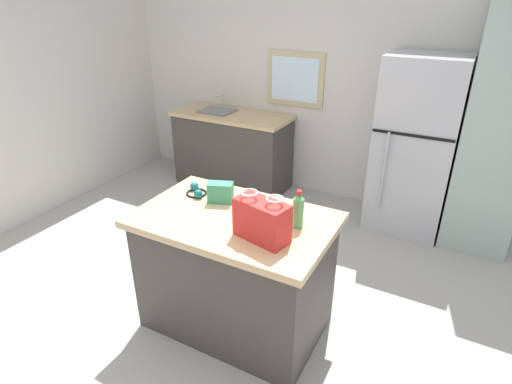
# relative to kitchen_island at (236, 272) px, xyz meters

# --- Properties ---
(ground) EXTENTS (6.47, 6.47, 0.00)m
(ground) POSITION_rel_kitchen_island_xyz_m (-0.08, -0.15, -0.45)
(ground) COLOR #ADA89E
(back_wall) EXTENTS (5.39, 0.13, 2.64)m
(back_wall) POSITION_rel_kitchen_island_xyz_m (-0.09, 2.44, 0.87)
(back_wall) COLOR silver
(back_wall) RESTS_ON ground
(kitchen_island) EXTENTS (1.28, 0.82, 0.88)m
(kitchen_island) POSITION_rel_kitchen_island_xyz_m (0.00, 0.00, 0.00)
(kitchen_island) COLOR #423D38
(kitchen_island) RESTS_ON ground
(refrigerator) EXTENTS (0.71, 0.67, 1.71)m
(refrigerator) POSITION_rel_kitchen_island_xyz_m (0.79, 2.05, 0.41)
(refrigerator) COLOR #B7B7BC
(refrigerator) RESTS_ON ground
(tall_cabinet) EXTENTS (0.57, 0.59, 2.21)m
(tall_cabinet) POSITION_rel_kitchen_island_xyz_m (1.45, 2.05, 0.66)
(tall_cabinet) COLOR #9EB2A8
(tall_cabinet) RESTS_ON ground
(sink_counter) EXTENTS (1.41, 0.61, 1.09)m
(sink_counter) POSITION_rel_kitchen_island_xyz_m (-1.28, 2.07, 0.02)
(sink_counter) COLOR #423D38
(sink_counter) RESTS_ON ground
(shopping_bag) EXTENTS (0.35, 0.22, 0.29)m
(shopping_bag) POSITION_rel_kitchen_island_xyz_m (0.28, -0.15, 0.56)
(shopping_bag) COLOR red
(shopping_bag) RESTS_ON kitchen_island
(small_box) EXTENTS (0.19, 0.15, 0.14)m
(small_box) POSITION_rel_kitchen_island_xyz_m (-0.19, 0.14, 0.51)
(small_box) COLOR #388E66
(small_box) RESTS_ON kitchen_island
(bottle) EXTENTS (0.07, 0.07, 0.25)m
(bottle) POSITION_rel_kitchen_island_xyz_m (0.41, 0.08, 0.55)
(bottle) COLOR #4C9956
(bottle) RESTS_ON kitchen_island
(ear_defenders) EXTENTS (0.21, 0.21, 0.06)m
(ear_defenders) POSITION_rel_kitchen_island_xyz_m (-0.41, 0.16, 0.46)
(ear_defenders) COLOR black
(ear_defenders) RESTS_ON kitchen_island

